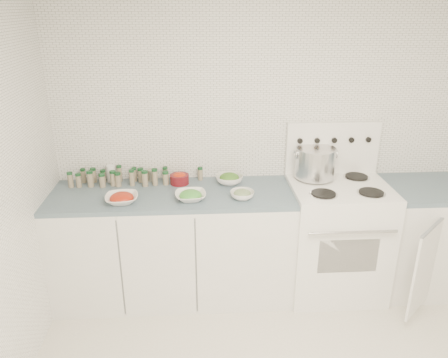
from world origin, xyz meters
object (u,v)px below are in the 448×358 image
at_px(stock_pot, 315,161).
at_px(stove, 335,234).
at_px(bowl_tomato, 122,198).
at_px(bowl_snowpea, 191,196).

bearing_deg(stock_pot, stove, -42.43).
relative_size(stove, bowl_tomato, 5.32).
height_order(stock_pot, bowl_tomato, stock_pot).
xyz_separation_m(bowl_tomato, bowl_snowpea, (0.50, 0.02, -0.00)).
bearing_deg(bowl_tomato, stove, 5.11).
distance_m(stove, bowl_snowpea, 1.24).
bearing_deg(bowl_snowpea, stock_pot, 15.93).
bearing_deg(bowl_tomato, stock_pot, 11.47).
xyz_separation_m(stove, bowl_tomato, (-1.65, -0.15, 0.44)).
relative_size(stock_pot, bowl_snowpea, 1.38).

